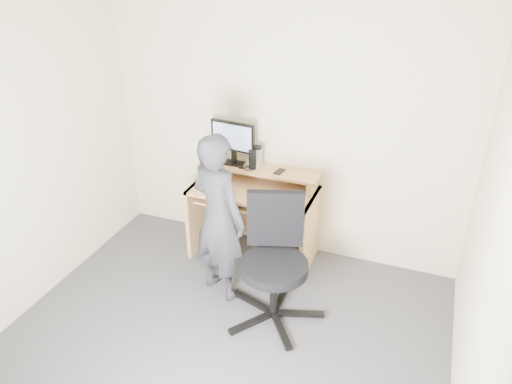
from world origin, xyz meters
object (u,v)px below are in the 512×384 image
Objects in this scene: desk at (256,204)px; person at (219,218)px; office_chair at (275,256)px; monitor at (233,139)px.

person is at bearing -96.06° from desk.
desk is 1.13× the size of office_chair.
person is (-0.55, 0.10, 0.19)m from office_chair.
office_chair is 0.59m from person.
desk is 0.68m from monitor.
office_chair is at bearing -169.08° from person.
person reaches higher than monitor.
person is (-0.08, -0.71, 0.22)m from desk.
monitor reaches higher than office_chair.
monitor is at bearing 112.08° from office_chair.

